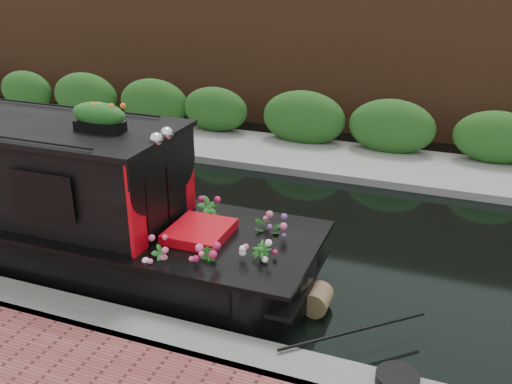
% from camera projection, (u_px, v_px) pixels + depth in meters
% --- Properties ---
extents(ground, '(80.00, 80.00, 0.00)m').
position_uv_depth(ground, '(216.00, 228.00, 10.24)').
color(ground, black).
rests_on(ground, ground).
extents(near_bank_coping, '(40.00, 0.60, 0.50)m').
position_uv_depth(near_bank_coping, '(109.00, 333.00, 7.41)').
color(near_bank_coping, slate).
rests_on(near_bank_coping, ground).
extents(far_bank_path, '(40.00, 2.40, 0.34)m').
position_uv_depth(far_bank_path, '(289.00, 157.00, 13.86)').
color(far_bank_path, gray).
rests_on(far_bank_path, ground).
extents(far_hedge, '(40.00, 1.10, 2.80)m').
position_uv_depth(far_hedge, '(300.00, 146.00, 14.63)').
color(far_hedge, '#24571D').
rests_on(far_hedge, ground).
extents(far_brick_wall, '(40.00, 1.00, 8.00)m').
position_uv_depth(far_brick_wall, '(321.00, 125.00, 16.44)').
color(far_brick_wall, brown).
rests_on(far_brick_wall, ground).
extents(rope_fender, '(0.36, 0.42, 0.36)m').
position_uv_depth(rope_fender, '(317.00, 299.00, 7.81)').
color(rope_fender, brown).
rests_on(rope_fender, ground).
extents(coiled_mooring_rope, '(0.47, 0.47, 0.12)m').
position_uv_depth(coiled_mooring_rope, '(397.00, 379.00, 6.16)').
color(coiled_mooring_rope, black).
rests_on(coiled_mooring_rope, near_bank_coping).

